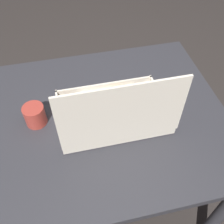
# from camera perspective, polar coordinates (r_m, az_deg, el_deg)

# --- Properties ---
(ground_plane) EXTENTS (8.00, 8.00, 0.00)m
(ground_plane) POSITION_cam_1_polar(r_m,az_deg,el_deg) (1.65, -2.07, -17.06)
(ground_plane) COLOR #2D2826
(dining_table) EXTENTS (1.03, 0.82, 0.71)m
(dining_table) POSITION_cam_1_polar(r_m,az_deg,el_deg) (1.12, -2.92, -4.54)
(dining_table) COLOR #2D2D33
(dining_table) RESTS_ON ground_plane
(donut_box) EXTENTS (0.41, 0.29, 0.30)m
(donut_box) POSITION_cam_1_polar(r_m,az_deg,el_deg) (0.98, 0.56, -0.37)
(donut_box) COLOR silver
(donut_box) RESTS_ON dining_table
(coffee_mug) EXTENTS (0.08, 0.08, 0.08)m
(coffee_mug) POSITION_cam_1_polar(r_m,az_deg,el_deg) (1.03, -16.47, -0.60)
(coffee_mug) COLOR #A3382D
(coffee_mug) RESTS_ON dining_table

